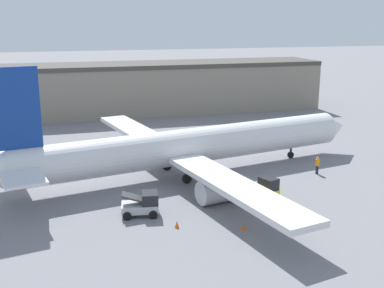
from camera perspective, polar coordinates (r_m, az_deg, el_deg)
ground_plane at (r=49.96m, az=-0.00°, el=-3.56°), size 400.00×400.00×0.00m
terminal_building at (r=81.25m, az=-9.27°, el=6.42°), size 70.76×10.44×8.42m
airplane at (r=48.64m, az=-1.14°, el=-0.41°), size 42.37×40.11×11.79m
ground_crew_worker at (r=51.37m, az=14.63°, el=-2.39°), size 0.40×0.40×1.83m
baggage_tug at (r=42.74m, az=8.53°, el=-5.56°), size 3.14×2.78×2.11m
belt_loader_truck at (r=39.79m, az=-5.88°, el=-7.10°), size 3.22×2.53×1.95m
safety_cone_near at (r=37.36m, az=6.14°, el=-9.69°), size 0.36×0.36×0.55m
safety_cone_far at (r=37.53m, az=-1.80°, el=-9.49°), size 0.36×0.36×0.55m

